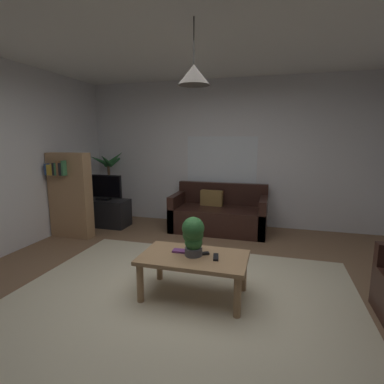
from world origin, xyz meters
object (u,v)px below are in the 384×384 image
(potted_plant_on_table, at_px, (193,235))
(pendant_lamp, at_px, (194,75))
(book_on_table_0, at_px, (180,251))
(remote_on_table_0, at_px, (216,257))
(bookshelf_corner, at_px, (70,194))
(couch_under_window, at_px, (219,215))
(tv, at_px, (103,187))
(remote_on_table_1, at_px, (201,254))
(coffee_table, at_px, (194,262))
(potted_palm_corner, at_px, (110,191))
(tv_stand, at_px, (105,213))

(potted_plant_on_table, xyz_separation_m, pendant_lamp, (0.01, -0.01, 1.54))
(book_on_table_0, xyz_separation_m, remote_on_table_0, (0.40, -0.06, 0.00))
(bookshelf_corner, bearing_deg, couch_under_window, 23.29)
(tv, bearing_deg, potted_plant_on_table, -41.03)
(remote_on_table_1, distance_m, bookshelf_corner, 2.86)
(coffee_table, bearing_deg, pendant_lamp, 90.00)
(remote_on_table_1, bearing_deg, bookshelf_corner, -144.72)
(couch_under_window, bearing_deg, coffee_table, -85.74)
(couch_under_window, height_order, bookshelf_corner, bookshelf_corner)
(coffee_table, distance_m, potted_palm_corner, 3.54)
(remote_on_table_0, xyz_separation_m, tv_stand, (-2.52, 2.02, -0.21))
(potted_plant_on_table, height_order, potted_palm_corner, potted_palm_corner)
(remote_on_table_0, height_order, remote_on_table_1, same)
(potted_palm_corner, bearing_deg, remote_on_table_1, -44.24)
(coffee_table, relative_size, pendant_lamp, 1.87)
(coffee_table, bearing_deg, potted_palm_corner, 134.44)
(potted_plant_on_table, relative_size, bookshelf_corner, 0.29)
(book_on_table_0, bearing_deg, remote_on_table_0, -8.61)
(coffee_table, distance_m, bookshelf_corner, 2.83)
(couch_under_window, bearing_deg, potted_plant_on_table, -85.91)
(potted_plant_on_table, bearing_deg, remote_on_table_0, -1.27)
(couch_under_window, height_order, remote_on_table_0, couch_under_window)
(tv_stand, xyz_separation_m, pendant_lamp, (2.29, -2.02, 1.95))
(remote_on_table_0, bearing_deg, remote_on_table_1, -25.87)
(remote_on_table_0, xyz_separation_m, potted_palm_corner, (-2.70, 2.52, 0.12))
(book_on_table_0, xyz_separation_m, pendant_lamp, (0.17, -0.06, 1.75))
(book_on_table_0, distance_m, pendant_lamp, 1.76)
(remote_on_table_1, relative_size, tv_stand, 0.18)
(remote_on_table_1, bearing_deg, pendant_lamp, -85.33)
(potted_palm_corner, bearing_deg, tv_stand, -70.56)
(tv_stand, xyz_separation_m, tv, (0.00, -0.02, 0.49))
(potted_palm_corner, bearing_deg, book_on_table_0, -46.93)
(potted_plant_on_table, relative_size, tv_stand, 0.45)
(tv_stand, bearing_deg, coffee_table, -41.34)
(tv, distance_m, bookshelf_corner, 0.71)
(tv, bearing_deg, remote_on_table_1, -39.53)
(book_on_table_0, height_order, remote_on_table_1, remote_on_table_1)
(tv, relative_size, potted_palm_corner, 0.53)
(remote_on_table_1, bearing_deg, coffee_table, -85.33)
(remote_on_table_1, bearing_deg, tv, -157.86)
(remote_on_table_0, height_order, bookshelf_corner, bookshelf_corner)
(couch_under_window, xyz_separation_m, potted_palm_corner, (-2.30, 0.22, 0.30))
(remote_on_table_0, relative_size, bookshelf_corner, 0.11)
(coffee_table, relative_size, potted_plant_on_table, 2.66)
(remote_on_table_0, xyz_separation_m, potted_plant_on_table, (-0.24, 0.01, 0.21))
(remote_on_table_1, relative_size, tv, 0.21)
(coffee_table, relative_size, bookshelf_corner, 0.78)
(tv_stand, height_order, tv, tv)
(book_on_table_0, height_order, potted_plant_on_table, potted_plant_on_table)
(coffee_table, xyz_separation_m, tv_stand, (-2.29, 2.02, -0.12))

